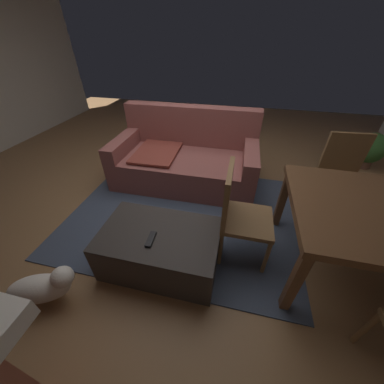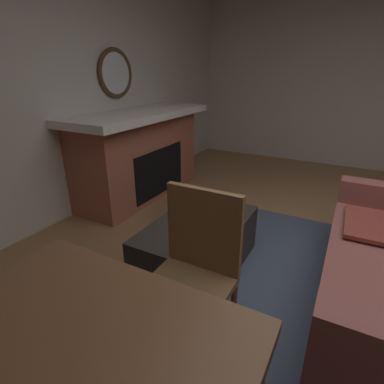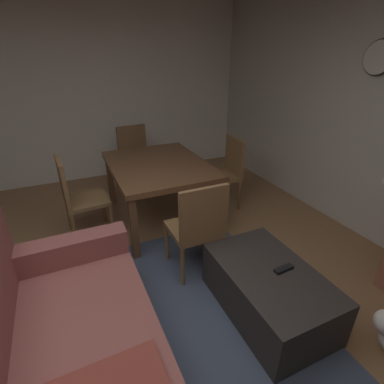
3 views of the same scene
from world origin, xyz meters
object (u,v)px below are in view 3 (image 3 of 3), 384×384
object	(u,v)px
dining_chair_east	(135,154)
wall_clock	(379,58)
tv_remote	(284,269)
dining_chair_south	(226,169)
ottoman_coffee_table	(268,291)
dining_chair_north	(77,194)
couch	(60,378)
dining_chair_west	(198,225)
dining_table	(158,169)

from	to	relation	value
dining_chair_east	wall_clock	size ratio (longest dim) A/B	2.81
tv_remote	dining_chair_south	world-z (taller)	dining_chair_south
ottoman_coffee_table	dining_chair_north	size ratio (longest dim) A/B	1.10
couch	dining_chair_east	xyz separation A→B (m)	(2.98, -1.18, 0.20)
tv_remote	dining_chair_west	xyz separation A→B (m)	(0.67, 0.40, 0.11)
ottoman_coffee_table	dining_chair_east	distance (m)	2.87
dining_chair_north	dining_chair_west	bearing A→B (deg)	-139.62
couch	dining_table	bearing A→B (deg)	-32.22
dining_chair_north	wall_clock	xyz separation A→B (m)	(-1.00, -2.88, 1.33)
ottoman_coffee_table	dining_chair_south	bearing A→B (deg)	-19.86
couch	ottoman_coffee_table	bearing A→B (deg)	-84.49
tv_remote	dining_chair_south	xyz separation A→B (m)	(1.77, -0.53, 0.11)
tv_remote	ottoman_coffee_table	bearing A→B (deg)	65.53
ottoman_coffee_table	dining_table	distance (m)	1.82
dining_chair_north	dining_chair_east	world-z (taller)	same
couch	ottoman_coffee_table	world-z (taller)	couch
dining_table	dining_chair_east	world-z (taller)	dining_chair_east
couch	dining_chair_south	bearing A→B (deg)	-48.47
dining_chair_north	couch	bearing A→B (deg)	172.25
dining_chair_west	dining_chair_south	distance (m)	1.44
dining_table	dining_chair_north	xyz separation A→B (m)	(-0.01, 0.93, -0.14)
tv_remote	dining_chair_north	bearing A→B (deg)	33.83
dining_table	dining_chair_north	world-z (taller)	dining_chair_north
ottoman_coffee_table	dining_chair_south	size ratio (longest dim) A/B	1.10
tv_remote	dining_chair_west	size ratio (longest dim) A/B	0.17
couch	dining_chair_east	bearing A→B (deg)	-21.53
ottoman_coffee_table	wall_clock	distance (m)	2.44
dining_chair_east	couch	bearing A→B (deg)	158.47
tv_remote	dining_chair_north	world-z (taller)	dining_chair_north
dining_chair_south	dining_chair_north	world-z (taller)	same
dining_table	dining_chair_south	size ratio (longest dim) A/B	1.52
tv_remote	couch	bearing A→B (deg)	90.79
wall_clock	ottoman_coffee_table	bearing A→B (deg)	113.88
tv_remote	wall_clock	distance (m)	2.25
dining_chair_north	ottoman_coffee_table	bearing A→B (deg)	-144.45
couch	dining_table	xyz separation A→B (m)	(1.88, -1.19, 0.34)
dining_chair_west	wall_clock	size ratio (longest dim) A/B	2.81
tv_remote	dining_chair_east	xyz separation A→B (m)	(2.87, 0.41, 0.11)
couch	tv_remote	world-z (taller)	couch
ottoman_coffee_table	dining_chair_east	size ratio (longest dim) A/B	1.10
dining_chair_south	dining_chair_north	bearing A→B (deg)	90.03
tv_remote	dining_chair_east	size ratio (longest dim) A/B	0.17
dining_chair_south	dining_chair_east	size ratio (longest dim) A/B	1.00
tv_remote	dining_table	distance (m)	1.83
dining_chair_north	dining_table	bearing A→B (deg)	-89.53
dining_chair_north	dining_chair_east	bearing A→B (deg)	-39.72
dining_chair_west	tv_remote	bearing A→B (deg)	-149.40
tv_remote	dining_chair_south	bearing A→B (deg)	-19.93
dining_chair_north	dining_chair_east	size ratio (longest dim) A/B	1.00
couch	dining_chair_west	distance (m)	1.43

